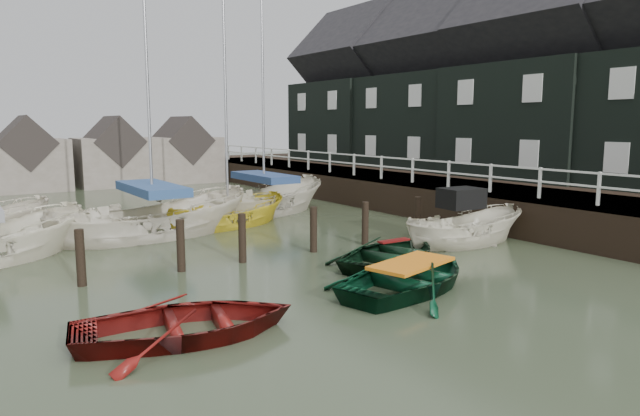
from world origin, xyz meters
TOP-DOWN VIEW (x-y plane):
  - ground at (0.00, 0.00)m, footprint 120.00×120.00m
  - pier at (9.48, 10.00)m, footprint 3.04×32.00m
  - land_strip at (15.00, 10.00)m, footprint 14.00×38.00m
  - quay_houses at (14.99, 8.66)m, footprint 6.52×28.14m
  - mooring_pilings at (-1.11, 3.00)m, footprint 13.72×0.22m
  - far_sheds at (0.83, 26.00)m, footprint 14.00×4.08m
  - rowboat_red at (-4.57, -1.64)m, footprint 4.57×3.66m
  - rowboat_green at (0.94, -1.65)m, footprint 4.96×4.08m
  - rowboat_dkgreen at (2.31, 0.56)m, footprint 4.87×4.19m
  - motorboat at (5.81, 1.14)m, footprint 4.72×2.15m
  - sailboat_b at (-2.10, 8.22)m, footprint 7.55×3.49m
  - sailboat_c at (0.92, 8.60)m, footprint 5.61×3.10m
  - sailboat_d at (3.54, 10.57)m, footprint 7.43×4.62m

SIDE VIEW (x-z plane):
  - ground at x=0.00m, z-range 0.00..0.00m
  - land_strip at x=15.00m, z-range -0.75..0.75m
  - rowboat_red at x=-4.57m, z-range -0.42..0.42m
  - rowboat_green at x=0.94m, z-range -0.45..0.45m
  - rowboat_dkgreen at x=2.31m, z-range -0.42..0.42m
  - sailboat_c at x=0.92m, z-range -5.41..5.46m
  - sailboat_b at x=-2.10m, z-range -6.17..6.30m
  - sailboat_d at x=3.54m, z-range -6.50..6.63m
  - motorboat at x=5.81m, z-range -1.28..1.45m
  - mooring_pilings at x=-1.11m, z-range -0.40..1.40m
  - pier at x=9.48m, z-range -0.64..2.06m
  - far_sheds at x=0.83m, z-range -0.34..4.06m
  - quay_houses at x=14.99m, z-range 0.68..10.68m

